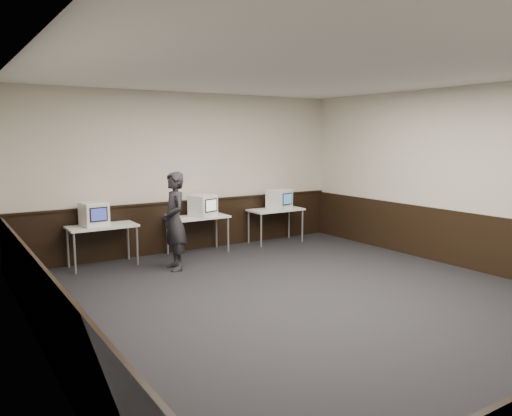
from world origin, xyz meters
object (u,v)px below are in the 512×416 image
at_px(desk_left, 102,229).
at_px(emac_left, 94,214).
at_px(desk_center, 198,220).
at_px(emac_right, 279,199).
at_px(emac_center, 203,205).
at_px(person, 174,221).
at_px(desk_right, 276,212).

xyz_separation_m(desk_left, emac_left, (-0.13, 0.02, 0.28)).
bearing_deg(desk_center, emac_right, -0.82).
bearing_deg(emac_center, person, -157.25).
bearing_deg(desk_center, desk_right, 0.00).
bearing_deg(desk_left, desk_right, 0.00).
bearing_deg(emac_left, person, -45.03).
xyz_separation_m(desk_right, person, (-2.79, -0.90, 0.18)).
bearing_deg(desk_right, emac_left, 179.69).
bearing_deg(emac_left, emac_center, -7.57).
relative_size(emac_left, emac_right, 0.90).
bearing_deg(emac_left, desk_right, -6.24).
relative_size(desk_center, emac_right, 2.20).
distance_m(emac_center, emac_right, 1.88).
distance_m(desk_center, desk_right, 1.90).
xyz_separation_m(emac_center, emac_right, (1.88, 0.01, -0.00)).
relative_size(desk_right, emac_center, 2.14).
xyz_separation_m(desk_center, emac_right, (1.97, -0.03, 0.29)).
xyz_separation_m(desk_left, emac_center, (2.00, -0.04, 0.29)).
bearing_deg(desk_center, emac_center, -22.32).
bearing_deg(emac_right, desk_right, 143.65).
relative_size(desk_left, person, 0.70).
distance_m(desk_center, person, 1.28).
distance_m(desk_left, person, 1.36).
height_order(desk_left, person, person).
height_order(desk_right, person, person).
height_order(desk_left, emac_right, emac_right).
height_order(desk_left, desk_center, same).
xyz_separation_m(desk_left, person, (1.01, -0.90, 0.18)).
xyz_separation_m(desk_center, emac_left, (-2.03, 0.02, 0.28)).
bearing_deg(emac_left, desk_left, -15.58).
bearing_deg(desk_left, emac_center, -1.13).
distance_m(emac_left, emac_right, 4.00).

